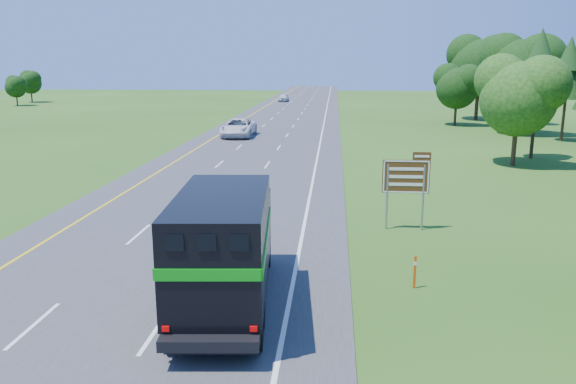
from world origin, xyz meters
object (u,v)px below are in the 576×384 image
Objects in this scene: white_suv at (239,128)px; exit_sign at (407,180)px; horse_truck at (225,244)px; far_car at (284,98)px.

white_suv is 35.27m from exit_sign.
white_suv is at bearing 94.46° from horse_truck.
far_car is (-0.31, 55.68, -0.15)m from white_suv.
far_car is 89.37m from exit_sign.
exit_sign is at bearing -79.27° from far_car.
exit_sign is (13.32, -32.63, 1.38)m from white_suv.
horse_truck is at bearing -126.78° from exit_sign.
white_suv is 1.85× the size of exit_sign.
far_car is (-6.97, 97.26, -1.22)m from horse_truck.
far_car is 1.26× the size of exit_sign.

